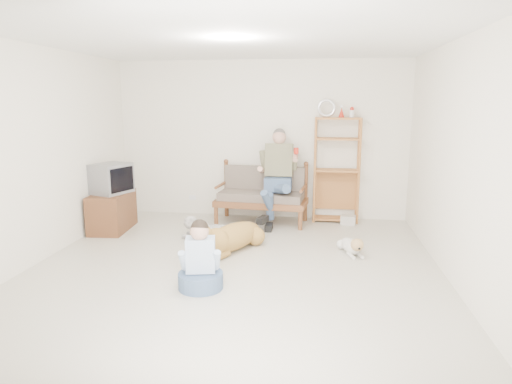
# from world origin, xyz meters

# --- Properties ---
(floor) EXTENTS (5.50, 5.50, 0.00)m
(floor) POSITION_xyz_m (0.00, 0.00, 0.00)
(floor) COLOR silver
(floor) RESTS_ON ground
(ceiling) EXTENTS (5.50, 5.50, 0.00)m
(ceiling) POSITION_xyz_m (0.00, 0.00, 2.70)
(ceiling) COLOR white
(ceiling) RESTS_ON ground
(wall_back) EXTENTS (5.00, 0.00, 5.00)m
(wall_back) POSITION_xyz_m (0.00, 2.75, 1.35)
(wall_back) COLOR silver
(wall_back) RESTS_ON ground
(wall_front) EXTENTS (5.00, 0.00, 5.00)m
(wall_front) POSITION_xyz_m (0.00, -2.75, 1.35)
(wall_front) COLOR silver
(wall_front) RESTS_ON ground
(wall_left) EXTENTS (0.00, 5.50, 5.50)m
(wall_left) POSITION_xyz_m (-2.50, 0.00, 1.35)
(wall_left) COLOR silver
(wall_left) RESTS_ON ground
(wall_right) EXTENTS (0.00, 5.50, 5.50)m
(wall_right) POSITION_xyz_m (2.50, 0.00, 1.35)
(wall_right) COLOR silver
(wall_right) RESTS_ON ground
(loveseat) EXTENTS (1.56, 0.84, 0.95)m
(loveseat) POSITION_xyz_m (0.06, 2.35, 0.49)
(loveseat) COLOR brown
(loveseat) RESTS_ON ground
(man) EXTENTS (0.60, 0.85, 1.38)m
(man) POSITION_xyz_m (0.32, 2.13, 0.72)
(man) COLOR #475B83
(man) RESTS_ON loveseat
(etagere) EXTENTS (0.78, 0.34, 2.05)m
(etagere) POSITION_xyz_m (1.29, 2.55, 0.90)
(etagere) COLOR #B8703A
(etagere) RESTS_ON ground
(book_stack) EXTENTS (0.26, 0.21, 0.15)m
(book_stack) POSITION_xyz_m (1.51, 2.35, 0.08)
(book_stack) COLOR silver
(book_stack) RESTS_ON ground
(tv_stand) EXTENTS (0.56, 0.93, 0.60)m
(tv_stand) POSITION_xyz_m (-2.23, 1.53, 0.30)
(tv_stand) COLOR brown
(tv_stand) RESTS_ON ground
(crt_tv) EXTENTS (0.61, 0.67, 0.46)m
(crt_tv) POSITION_xyz_m (-2.19, 1.52, 0.83)
(crt_tv) COLOR slate
(crt_tv) RESTS_ON tv_stand
(wall_outlet) EXTENTS (0.12, 0.02, 0.08)m
(wall_outlet) POSITION_xyz_m (-1.25, 2.73, 0.30)
(wall_outlet) COLOR white
(wall_outlet) RESTS_ON ground
(golden_retriever) EXTENTS (0.90, 1.53, 0.50)m
(golden_retriever) POSITION_xyz_m (-0.21, 0.69, 0.20)
(golden_retriever) COLOR #A27538
(golden_retriever) RESTS_ON ground
(shaggy_dog) EXTENTS (1.14, 0.40, 0.34)m
(shaggy_dog) POSITION_xyz_m (-0.55, 1.23, 0.14)
(shaggy_dog) COLOR white
(shaggy_dog) RESTS_ON ground
(terrier) EXTENTS (0.33, 0.69, 0.27)m
(terrier) POSITION_xyz_m (1.47, 0.85, 0.11)
(terrier) COLOR silver
(terrier) RESTS_ON ground
(child) EXTENTS (0.49, 0.49, 0.78)m
(child) POSITION_xyz_m (-0.26, -0.52, 0.28)
(child) COLOR #475B83
(child) RESTS_ON ground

